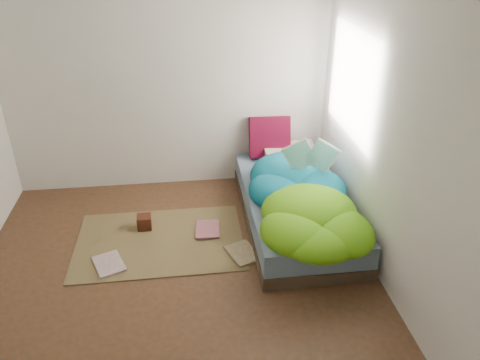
# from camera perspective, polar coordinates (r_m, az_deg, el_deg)

# --- Properties ---
(ground) EXTENTS (3.50, 3.50, 0.00)m
(ground) POSITION_cam_1_polar(r_m,az_deg,el_deg) (4.20, -7.82, -11.66)
(ground) COLOR #43301A
(ground) RESTS_ON ground
(room_walls) EXTENTS (3.54, 3.54, 2.62)m
(room_walls) POSITION_cam_1_polar(r_m,az_deg,el_deg) (3.40, -9.42, 9.90)
(room_walls) COLOR silver
(room_walls) RESTS_ON ground
(bed) EXTENTS (1.00, 2.00, 0.34)m
(bed) POSITION_cam_1_polar(r_m,az_deg,el_deg) (4.79, 6.73, -3.42)
(bed) COLOR #32281B
(bed) RESTS_ON ground
(duvet) EXTENTS (0.96, 1.84, 0.34)m
(duvet) POSITION_cam_1_polar(r_m,az_deg,el_deg) (4.44, 7.62, -1.16)
(duvet) COLOR #08567E
(duvet) RESTS_ON bed
(rug) EXTENTS (1.60, 1.10, 0.01)m
(rug) POSITION_cam_1_polar(r_m,az_deg,el_deg) (4.63, -9.73, -7.33)
(rug) COLOR brown
(rug) RESTS_ON ground
(pillow_floral) EXTENTS (0.60, 0.39, 0.13)m
(pillow_floral) POSITION_cam_1_polar(r_m,az_deg,el_deg) (5.37, 6.15, 3.17)
(pillow_floral) COLOR white
(pillow_floral) RESTS_ON bed
(pillow_magenta) EXTENTS (0.47, 0.17, 0.46)m
(pillow_magenta) POSITION_cam_1_polar(r_m,az_deg,el_deg) (5.37, 3.63, 5.25)
(pillow_magenta) COLOR #4A041C
(pillow_magenta) RESTS_ON bed
(open_book) EXTENTS (0.46, 0.18, 0.27)m
(open_book) POSITION_cam_1_polar(r_m,az_deg,el_deg) (4.58, 8.73, 4.01)
(open_book) COLOR #2D8A37
(open_book) RESTS_ON duvet
(wooden_box) EXTENTS (0.14, 0.14, 0.14)m
(wooden_box) POSITION_cam_1_polar(r_m,az_deg,el_deg) (4.80, -11.58, -5.04)
(wooden_box) COLOR #35110C
(wooden_box) RESTS_ON rug
(floor_book_a) EXTENTS (0.34, 0.39, 0.02)m
(floor_book_a) POSITION_cam_1_polar(r_m,az_deg,el_deg) (4.40, -17.18, -10.23)
(floor_book_a) COLOR silver
(floor_book_a) RESTS_ON rug
(floor_book_b) EXTENTS (0.25, 0.33, 0.03)m
(floor_book_b) POSITION_cam_1_polar(r_m,az_deg,el_deg) (4.71, -5.44, -6.07)
(floor_book_b) COLOR #B86A6E
(floor_book_b) RESTS_ON rug
(floor_book_c) EXTENTS (0.35, 0.40, 0.03)m
(floor_book_c) POSITION_cam_1_polar(r_m,az_deg,el_deg) (4.34, -1.06, -9.39)
(floor_book_c) COLOR tan
(floor_book_c) RESTS_ON rug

